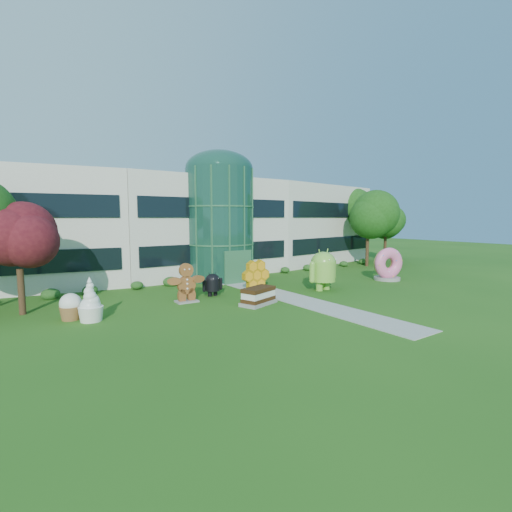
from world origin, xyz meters
TOP-DOWN VIEW (x-y plane):
  - ground at (0.00, 0.00)m, footprint 140.00×140.00m
  - building at (0.00, 18.00)m, footprint 46.00×15.00m
  - atrium at (0.00, 12.00)m, footprint 6.00×6.00m
  - walkway at (0.00, 2.00)m, footprint 2.40×20.00m
  - tree_red at (-15.50, 7.50)m, footprint 4.00×4.00m
  - trees_backdrop at (0.00, 13.00)m, footprint 52.00×8.00m
  - android_green at (3.85, 2.84)m, footprint 3.27×2.36m
  - android_black at (-4.13, 5.75)m, footprint 1.69×1.16m
  - donut at (11.84, 2.88)m, footprint 3.09×2.09m
  - gingerbread at (-6.45, 5.03)m, footprint 2.88×1.22m
  - ice_cream_sandwich at (-2.94, 1.79)m, footprint 2.79×2.01m
  - honeycomb at (-0.29, 5.90)m, footprint 2.70×1.17m
  - froyo at (-12.54, 3.81)m, footprint 1.45×1.45m
  - cupcake at (-13.38, 4.75)m, footprint 1.62×1.62m

SIDE VIEW (x-z plane):
  - ground at x=0.00m, z-range 0.00..0.00m
  - walkway at x=0.00m, z-range 0.00..0.04m
  - ice_cream_sandwich at x=-2.94m, z-range 0.00..1.12m
  - cupcake at x=-13.38m, z-range 0.00..1.47m
  - android_black at x=-4.13m, z-range 0.00..1.88m
  - honeycomb at x=-0.29m, z-range 0.00..2.06m
  - froyo at x=-12.54m, z-range 0.00..2.37m
  - gingerbread at x=-6.45m, z-range 0.00..2.61m
  - donut at x=11.84m, z-range 0.00..2.93m
  - android_green at x=3.85m, z-range 0.00..3.48m
  - tree_red at x=-15.50m, z-range 0.00..6.00m
  - trees_backdrop at x=0.00m, z-range 0.00..8.40m
  - building at x=0.00m, z-range 0.00..9.30m
  - atrium at x=0.00m, z-range 0.00..9.80m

